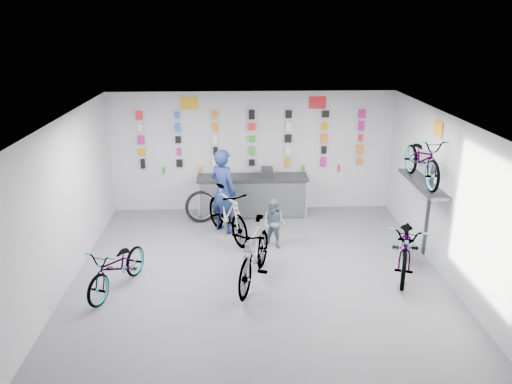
{
  "coord_description": "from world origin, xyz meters",
  "views": [
    {
      "loc": [
        -0.42,
        -8.05,
        4.66
      ],
      "look_at": [
        -0.01,
        1.4,
        1.35
      ],
      "focal_mm": 35.0,
      "sensor_mm": 36.0,
      "label": 1
    }
  ],
  "objects_px": {
    "bike_right": "(407,245)",
    "counter": "(252,196)",
    "bike_center": "(254,253)",
    "clerk": "(224,191)",
    "customer": "(274,224)",
    "bike_left": "(118,267)",
    "bike_service": "(227,213)"
  },
  "relations": [
    {
      "from": "bike_left",
      "to": "bike_center",
      "type": "distance_m",
      "value": 2.46
    },
    {
      "from": "bike_service",
      "to": "bike_left",
      "type": "bearing_deg",
      "value": -157.68
    },
    {
      "from": "bike_center",
      "to": "customer",
      "type": "distance_m",
      "value": 1.56
    },
    {
      "from": "counter",
      "to": "bike_center",
      "type": "distance_m",
      "value": 3.38
    },
    {
      "from": "bike_center",
      "to": "bike_service",
      "type": "relative_size",
      "value": 1.02
    },
    {
      "from": "bike_service",
      "to": "counter",
      "type": "bearing_deg",
      "value": 39.23
    },
    {
      "from": "bike_center",
      "to": "clerk",
      "type": "bearing_deg",
      "value": 121.39
    },
    {
      "from": "counter",
      "to": "bike_right",
      "type": "distance_m",
      "value": 4.19
    },
    {
      "from": "bike_right",
      "to": "bike_left",
      "type": "bearing_deg",
      "value": -155.32
    },
    {
      "from": "counter",
      "to": "clerk",
      "type": "height_order",
      "value": "clerk"
    },
    {
      "from": "bike_center",
      "to": "clerk",
      "type": "height_order",
      "value": "clerk"
    },
    {
      "from": "counter",
      "to": "bike_right",
      "type": "height_order",
      "value": "bike_right"
    },
    {
      "from": "bike_center",
      "to": "bike_service",
      "type": "height_order",
      "value": "bike_center"
    },
    {
      "from": "bike_center",
      "to": "clerk",
      "type": "distance_m",
      "value": 2.5
    },
    {
      "from": "counter",
      "to": "bike_service",
      "type": "distance_m",
      "value": 1.47
    },
    {
      "from": "bike_center",
      "to": "customer",
      "type": "height_order",
      "value": "bike_center"
    },
    {
      "from": "bike_center",
      "to": "customer",
      "type": "xyz_separation_m",
      "value": [
        0.47,
        1.49,
        -0.06
      ]
    },
    {
      "from": "bike_left",
      "to": "customer",
      "type": "xyz_separation_m",
      "value": [
        2.92,
        1.65,
        0.09
      ]
    },
    {
      "from": "counter",
      "to": "customer",
      "type": "height_order",
      "value": "customer"
    },
    {
      "from": "bike_center",
      "to": "clerk",
      "type": "relative_size",
      "value": 1.03
    },
    {
      "from": "customer",
      "to": "counter",
      "type": "bearing_deg",
      "value": 131.62
    },
    {
      "from": "bike_center",
      "to": "bike_right",
      "type": "xyz_separation_m",
      "value": [
        2.93,
        0.29,
        -0.05
      ]
    },
    {
      "from": "bike_left",
      "to": "bike_right",
      "type": "bearing_deg",
      "value": 26.52
    },
    {
      "from": "bike_right",
      "to": "clerk",
      "type": "bearing_deg",
      "value": 168.93
    },
    {
      "from": "counter",
      "to": "bike_left",
      "type": "xyz_separation_m",
      "value": [
        -2.54,
        -3.53,
        -0.03
      ]
    },
    {
      "from": "bike_service",
      "to": "customer",
      "type": "relative_size",
      "value": 1.8
    },
    {
      "from": "bike_service",
      "to": "clerk",
      "type": "relative_size",
      "value": 1.01
    },
    {
      "from": "clerk",
      "to": "bike_right",
      "type": "bearing_deg",
      "value": -168.95
    },
    {
      "from": "bike_left",
      "to": "clerk",
      "type": "bearing_deg",
      "value": 75.83
    },
    {
      "from": "counter",
      "to": "bike_service",
      "type": "bearing_deg",
      "value": -114.47
    },
    {
      "from": "bike_right",
      "to": "counter",
      "type": "bearing_deg",
      "value": 152.48
    },
    {
      "from": "bike_center",
      "to": "counter",
      "type": "bearing_deg",
      "value": 105.88
    }
  ]
}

